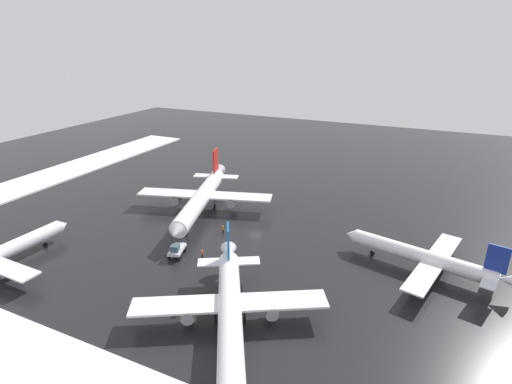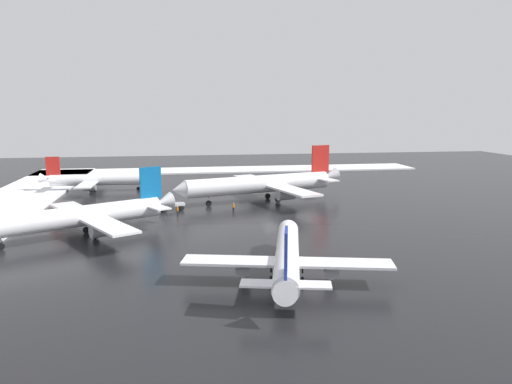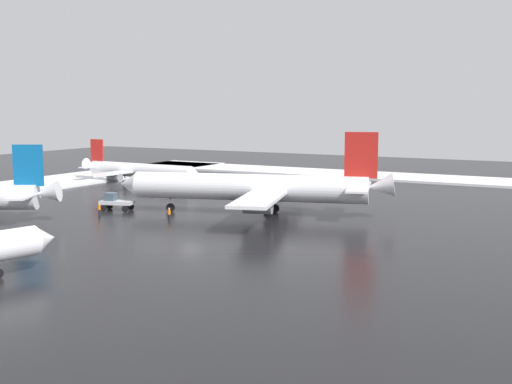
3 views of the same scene
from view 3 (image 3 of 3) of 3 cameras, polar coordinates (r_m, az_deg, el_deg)
ground_plane at (r=75.35m, az=-5.85°, el=-3.52°), size 240.00×240.00×0.00m
snow_bank_left at (r=135.28m, az=10.49°, el=1.43°), size 14.00×116.00×0.46m
airplane_distant_tail at (r=85.94m, az=-0.06°, el=0.41°), size 31.23×37.12×11.25m
airplane_far_rear at (r=121.53m, az=-10.47°, el=1.92°), size 22.89×27.65×8.22m
pushback_tug at (r=91.99m, az=-12.39°, el=-0.82°), size 3.44×5.04×2.50m
ground_crew_by_nose_gear at (r=87.75m, az=-13.76°, el=-1.47°), size 0.36×0.36×1.71m
ground_crew_mid_apron at (r=82.34m, az=-7.73°, el=-1.91°), size 0.36×0.36×1.71m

